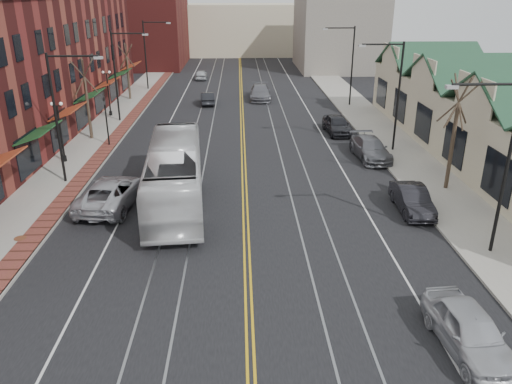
{
  "coord_description": "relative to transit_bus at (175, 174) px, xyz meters",
  "views": [
    {
      "loc": [
        -0.28,
        -14.36,
        11.6
      ],
      "look_at": [
        0.53,
        9.14,
        2.0
      ],
      "focal_mm": 35.0,
      "sensor_mm": 36.0,
      "label": 1
    }
  ],
  "objects": [
    {
      "name": "ground",
      "position": [
        4.01,
        -12.68,
        -1.75
      ],
      "size": [
        160.0,
        160.0,
        0.0
      ],
      "primitive_type": "plane",
      "color": "black",
      "rests_on": "ground"
    },
    {
      "name": "sidewalk_left",
      "position": [
        -7.99,
        7.32,
        -1.68
      ],
      "size": [
        4.0,
        120.0,
        0.15
      ],
      "primitive_type": "cube",
      "color": "gray",
      "rests_on": "ground"
    },
    {
      "name": "sidewalk_right",
      "position": [
        16.01,
        7.32,
        -1.68
      ],
      "size": [
        4.0,
        120.0,
        0.15
      ],
      "primitive_type": "cube",
      "color": "gray",
      "rests_on": "ground"
    },
    {
      "name": "building_left",
      "position": [
        -14.99,
        14.32,
        3.75
      ],
      "size": [
        10.0,
        50.0,
        11.0
      ],
      "primitive_type": "cube",
      "color": "maroon",
      "rests_on": "ground"
    },
    {
      "name": "building_right",
      "position": [
        22.01,
        7.32,
        0.55
      ],
      "size": [
        8.0,
        36.0,
        4.6
      ],
      "primitive_type": "cube",
      "color": "beige",
      "rests_on": "ground"
    },
    {
      "name": "backdrop_left",
      "position": [
        -11.99,
        57.32,
        5.25
      ],
      "size": [
        14.0,
        18.0,
        14.0
      ],
      "primitive_type": "cube",
      "color": "maroon",
      "rests_on": "ground"
    },
    {
      "name": "backdrop_mid",
      "position": [
        4.01,
        72.32,
        2.75
      ],
      "size": [
        22.0,
        14.0,
        9.0
      ],
      "primitive_type": "cube",
      "color": "beige",
      "rests_on": "ground"
    },
    {
      "name": "backdrop_right",
      "position": [
        19.01,
        52.32,
        3.75
      ],
      "size": [
        12.0,
        16.0,
        11.0
      ],
      "primitive_type": "cube",
      "color": "slate",
      "rests_on": "ground"
    },
    {
      "name": "streetlight_l_1",
      "position": [
        -7.03,
        3.32,
        3.27
      ],
      "size": [
        3.33,
        0.25,
        8.0
      ],
      "color": "black",
      "rests_on": "sidewalk_left"
    },
    {
      "name": "streetlight_l_2",
      "position": [
        -7.03,
        19.32,
        3.27
      ],
      "size": [
        3.33,
        0.25,
        8.0
      ],
      "color": "black",
      "rests_on": "sidewalk_left"
    },
    {
      "name": "streetlight_l_3",
      "position": [
        -7.03,
        35.32,
        3.27
      ],
      "size": [
        3.33,
        0.25,
        8.0
      ],
      "color": "black",
      "rests_on": "sidewalk_left"
    },
    {
      "name": "streetlight_r_0",
      "position": [
        15.06,
        -6.68,
        3.27
      ],
      "size": [
        3.33,
        0.25,
        8.0
      ],
      "color": "black",
      "rests_on": "sidewalk_right"
    },
    {
      "name": "streetlight_r_1",
      "position": [
        15.06,
        9.32,
        3.27
      ],
      "size": [
        3.33,
        0.25,
        8.0
      ],
      "color": "black",
      "rests_on": "sidewalk_right"
    },
    {
      "name": "streetlight_r_2",
      "position": [
        15.06,
        25.32,
        3.27
      ],
      "size": [
        3.33,
        0.25,
        8.0
      ],
      "color": "black",
      "rests_on": "sidewalk_right"
    },
    {
      "name": "lamppost_l_2",
      "position": [
        -8.79,
        7.32,
        0.45
      ],
      "size": [
        0.84,
        0.28,
        4.27
      ],
      "color": "black",
      "rests_on": "sidewalk_left"
    },
    {
      "name": "lamppost_l_3",
      "position": [
        -8.79,
        21.32,
        0.45
      ],
      "size": [
        0.84,
        0.28,
        4.27
      ],
      "color": "black",
      "rests_on": "sidewalk_left"
    },
    {
      "name": "tree_left_near",
      "position": [
        -8.49,
        13.32,
        1.76
      ],
      "size": [
        1.78,
        1.37,
        6.48
      ],
      "color": "#382B21",
      "rests_on": "sidewalk_left"
    },
    {
      "name": "tree_left_far",
      "position": [
        -8.49,
        29.32,
        1.52
      ],
      "size": [
        1.66,
        1.28,
        6.02
      ],
      "color": "#382B21",
      "rests_on": "sidewalk_left"
    },
    {
      "name": "tree_right_mid",
      "position": [
        16.51,
        1.32,
        2.0
      ],
      "size": [
        1.9,
        1.46,
        6.93
      ],
      "color": "#382B21",
      "rests_on": "sidewalk_right"
    },
    {
      "name": "manhole_far",
      "position": [
        -7.19,
        -4.68,
        -1.59
      ],
      "size": [
        0.6,
        0.6,
        0.02
      ],
      "primitive_type": "cylinder",
      "color": "#592D19",
      "rests_on": "sidewalk_left"
    },
    {
      "name": "traffic_signal",
      "position": [
        -6.59,
        11.32,
        0.6
      ],
      "size": [
        0.18,
        0.15,
        3.8
      ],
      "color": "black",
      "rests_on": "sidewalk_left"
    },
    {
      "name": "transit_bus",
      "position": [
        0.0,
        0.0,
        0.0
      ],
      "size": [
        4.0,
        12.79,
        3.5
      ],
      "primitive_type": "imported",
      "rotation": [
        0.0,
        0.0,
        3.23
      ],
      "color": "silver",
      "rests_on": "ground"
    },
    {
      "name": "parked_suv",
      "position": [
        -3.64,
        -0.51,
        -0.93
      ],
      "size": [
        3.35,
        6.2,
        1.65
      ],
      "primitive_type": "imported",
      "rotation": [
        0.0,
        0.0,
        3.04
      ],
      "color": "#B9B9C0",
      "rests_on": "ground"
    },
    {
      "name": "parked_car_a",
      "position": [
        11.51,
        -13.33,
        -0.97
      ],
      "size": [
        2.21,
        4.71,
        1.56
      ],
      "primitive_type": "imported",
      "rotation": [
        0.0,
        0.0,
        0.08
      ],
      "color": "#B6B8BE",
      "rests_on": "ground"
    },
    {
      "name": "parked_car_b",
      "position": [
        13.31,
        -1.8,
        -1.03
      ],
      "size": [
        1.62,
        4.4,
        1.44
      ],
      "primitive_type": "imported",
      "rotation": [
        0.0,
        0.0,
        -0.02
      ],
      "color": "black",
      "rests_on": "ground"
    },
    {
      "name": "parked_car_c",
      "position": [
        13.31,
        7.63,
        -1.0
      ],
      "size": [
        2.46,
        5.34,
        1.51
      ],
      "primitive_type": "imported",
      "rotation": [
        0.0,
        0.0,
        0.07
      ],
      "color": "slate",
      "rests_on": "ground"
    },
    {
      "name": "parked_car_d",
      "position": [
        12.13,
        14.56,
        -0.96
      ],
      "size": [
        2.15,
        4.74,
        1.58
      ],
      "primitive_type": "imported",
      "rotation": [
        0.0,
        0.0,
        0.06
      ],
      "color": "#222328",
      "rests_on": "ground"
    },
    {
      "name": "distant_car_left",
      "position": [
        0.33,
        26.66,
        -1.1
      ],
      "size": [
        1.76,
        4.07,
        1.3
      ],
      "primitive_type": "imported",
      "rotation": [
        0.0,
        0.0,
        3.24
      ],
      "color": "black",
      "rests_on": "ground"
    },
    {
      "name": "distant_car_right",
      "position": [
        6.14,
        29.02,
        -0.94
      ],
      "size": [
        2.43,
        5.63,
        1.62
      ],
      "primitive_type": "imported",
      "rotation": [
        0.0,
        0.0,
        -0.03
      ],
      "color": "slate",
      "rests_on": "ground"
    },
    {
      "name": "distant_car_far",
      "position": [
        -1.42,
        42.81,
        -1.09
      ],
      "size": [
        1.63,
        3.91,
        1.32
      ],
      "primitive_type": "imported",
      "rotation": [
        0.0,
        0.0,
        3.16
      ],
      "color": "#BABDC2",
      "rests_on": "ground"
    }
  ]
}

